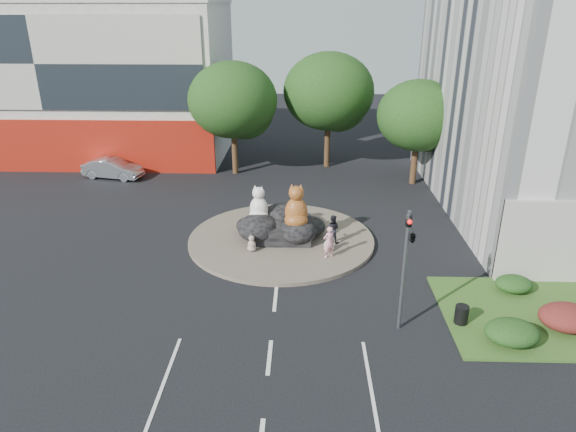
% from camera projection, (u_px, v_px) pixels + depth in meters
% --- Properties ---
extents(ground, '(120.00, 120.00, 0.00)m').
position_uv_depth(ground, '(269.00, 357.00, 18.64)').
color(ground, black).
rests_on(ground, ground).
extents(roundabout_island, '(10.00, 10.00, 0.20)m').
position_uv_depth(roundabout_island, '(281.00, 239.00, 27.84)').
color(roundabout_island, brown).
rests_on(roundabout_island, ground).
extents(rock_plinth, '(3.20, 2.60, 0.90)m').
position_uv_depth(rock_plinth, '(281.00, 230.00, 27.63)').
color(rock_plinth, black).
rests_on(rock_plinth, roundabout_island).
extents(shophouse_block, '(25.20, 12.30, 17.40)m').
position_uv_depth(shophouse_block, '(74.00, 79.00, 42.59)').
color(shophouse_block, silver).
rests_on(shophouse_block, ground).
extents(grass_verge, '(10.00, 6.00, 0.12)m').
position_uv_depth(grass_verge, '(566.00, 315.00, 21.05)').
color(grass_verge, '#2D4E1A').
rests_on(grass_verge, ground).
extents(tree_left, '(6.46, 6.46, 8.27)m').
position_uv_depth(tree_left, '(234.00, 104.00, 37.14)').
color(tree_left, '#382314').
rests_on(tree_left, ground).
extents(tree_mid, '(6.84, 6.84, 8.76)m').
position_uv_depth(tree_mid, '(329.00, 95.00, 38.67)').
color(tree_mid, '#382314').
rests_on(tree_mid, ground).
extents(tree_right, '(5.70, 5.70, 7.30)m').
position_uv_depth(tree_right, '(419.00, 119.00, 35.16)').
color(tree_right, '#382314').
rests_on(tree_right, ground).
extents(hedge_near_green, '(2.00, 1.60, 0.90)m').
position_uv_depth(hedge_near_green, '(512.00, 332.00, 19.09)').
color(hedge_near_green, '#103410').
rests_on(hedge_near_green, grass_verge).
extents(hedge_red, '(2.20, 1.76, 0.99)m').
position_uv_depth(hedge_red, '(568.00, 317.00, 19.93)').
color(hedge_red, '#521516').
rests_on(hedge_red, grass_verge).
extents(hedge_back_green, '(1.60, 1.28, 0.72)m').
position_uv_depth(hedge_back_green, '(514.00, 284.00, 22.60)').
color(hedge_back_green, '#103410').
rests_on(hedge_back_green, grass_verge).
extents(traffic_light, '(0.44, 1.24, 5.00)m').
position_uv_depth(traffic_light, '(409.00, 246.00, 18.96)').
color(traffic_light, '#595B60').
rests_on(traffic_light, ground).
extents(street_lamp, '(2.34, 0.22, 8.06)m').
position_uv_depth(street_lamp, '(553.00, 174.00, 23.93)').
color(street_lamp, '#595B60').
rests_on(street_lamp, ground).
extents(cat_white, '(1.46, 1.37, 1.95)m').
position_uv_depth(cat_white, '(259.00, 203.00, 27.39)').
color(cat_white, silver).
rests_on(cat_white, rock_plinth).
extents(cat_tabby, '(1.47, 1.30, 2.32)m').
position_uv_depth(cat_tabby, '(296.00, 205.00, 26.58)').
color(cat_tabby, '#B04E24').
rests_on(cat_tabby, rock_plinth).
extents(kitten_calico, '(0.70, 0.70, 0.88)m').
position_uv_depth(kitten_calico, '(252.00, 243.00, 26.13)').
color(kitten_calico, white).
rests_on(kitten_calico, roundabout_island).
extents(kitten_white, '(0.71, 0.69, 0.91)m').
position_uv_depth(kitten_white, '(328.00, 242.00, 26.13)').
color(kitten_white, beige).
rests_on(kitten_white, roundabout_island).
extents(pedestrian_pink, '(0.72, 0.62, 1.65)m').
position_uv_depth(pedestrian_pink, '(329.00, 242.00, 25.31)').
color(pedestrian_pink, pink).
rests_on(pedestrian_pink, roundabout_island).
extents(pedestrian_dark, '(0.90, 0.80, 1.55)m').
position_uv_depth(pedestrian_dark, '(332.00, 229.00, 26.91)').
color(pedestrian_dark, black).
rests_on(pedestrian_dark, roundabout_island).
extents(parked_car, '(4.63, 2.41, 1.45)m').
position_uv_depth(parked_car, '(113.00, 168.00, 37.71)').
color(parked_car, '#AAADB2').
rests_on(parked_car, ground).
extents(litter_bin, '(0.68, 0.68, 0.75)m').
position_uv_depth(litter_bin, '(461.00, 314.00, 20.34)').
color(litter_bin, black).
rests_on(litter_bin, grass_verge).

